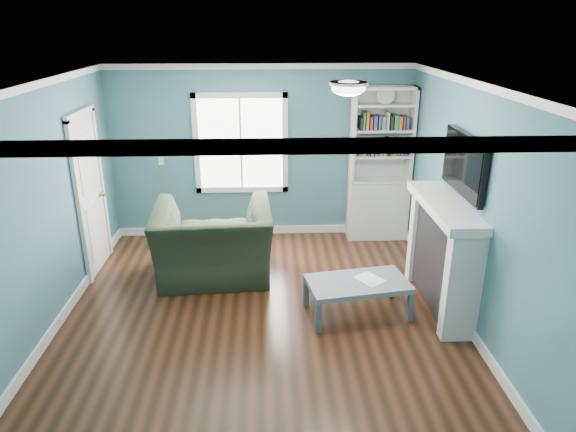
{
  "coord_description": "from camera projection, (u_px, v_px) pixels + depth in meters",
  "views": [
    {
      "loc": [
        0.09,
        -5.05,
        3.16
      ],
      "look_at": [
        0.32,
        0.4,
        1.08
      ],
      "focal_mm": 32.0,
      "sensor_mm": 36.0,
      "label": 1
    }
  ],
  "objects": [
    {
      "name": "ceiling_fixture",
      "position": [
        348.0,
        87.0,
        5.06
      ],
      "size": [
        0.38,
        0.38,
        0.15
      ],
      "color": "white",
      "rests_on": "room_walls"
    },
    {
      "name": "bookshelf",
      "position": [
        379.0,
        180.0,
        7.72
      ],
      "size": [
        0.9,
        0.35,
        2.31
      ],
      "color": "silver",
      "rests_on": "ground"
    },
    {
      "name": "tv",
      "position": [
        464.0,
        164.0,
        5.49
      ],
      "size": [
        0.06,
        1.1,
        0.65
      ],
      "primitive_type": "cube",
      "color": "black",
      "rests_on": "fireplace"
    },
    {
      "name": "trim",
      "position": [
        260.0,
        216.0,
        5.39
      ],
      "size": [
        4.5,
        5.0,
        2.6
      ],
      "color": "white",
      "rests_on": "ground"
    },
    {
      "name": "floor",
      "position": [
        262.0,
        318.0,
        5.83
      ],
      "size": [
        5.0,
        5.0,
        0.0
      ],
      "primitive_type": "plane",
      "color": "black",
      "rests_on": "ground"
    },
    {
      "name": "paper_sheet",
      "position": [
        370.0,
        279.0,
        5.83
      ],
      "size": [
        0.38,
        0.4,
        0.0
      ],
      "primitive_type": "cube",
      "rotation": [
        0.0,
        0.0,
        0.59
      ],
      "color": "white",
      "rests_on": "coffee_table"
    },
    {
      "name": "coffee_table",
      "position": [
        358.0,
        285.0,
        5.81
      ],
      "size": [
        1.21,
        0.79,
        0.41
      ],
      "rotation": [
        0.0,
        0.0,
        0.17
      ],
      "color": "#4E555E",
      "rests_on": "ground"
    },
    {
      "name": "window",
      "position": [
        241.0,
        144.0,
        7.63
      ],
      "size": [
        1.4,
        0.06,
        1.5
      ],
      "color": "white",
      "rests_on": "room_walls"
    },
    {
      "name": "fireplace",
      "position": [
        442.0,
        256.0,
        5.88
      ],
      "size": [
        0.44,
        1.58,
        1.3
      ],
      "color": "black",
      "rests_on": "ground"
    },
    {
      "name": "light_switch",
      "position": [
        161.0,
        161.0,
        7.67
      ],
      "size": [
        0.08,
        0.01,
        0.12
      ],
      "primitive_type": "cube",
      "color": "white",
      "rests_on": "room_walls"
    },
    {
      "name": "room_walls",
      "position": [
        259.0,
        185.0,
        5.27
      ],
      "size": [
        5.0,
        5.0,
        5.0
      ],
      "color": "#3A667A",
      "rests_on": "ground"
    },
    {
      "name": "door",
      "position": [
        90.0,
        192.0,
        6.67
      ],
      "size": [
        0.12,
        0.98,
        2.17
      ],
      "color": "silver",
      "rests_on": "ground"
    },
    {
      "name": "recliner",
      "position": [
        213.0,
        231.0,
        6.56
      ],
      "size": [
        1.54,
        1.06,
        1.29
      ],
      "primitive_type": "imported",
      "rotation": [
        0.0,
        0.0,
        -3.08
      ],
      "color": "black",
      "rests_on": "ground"
    }
  ]
}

